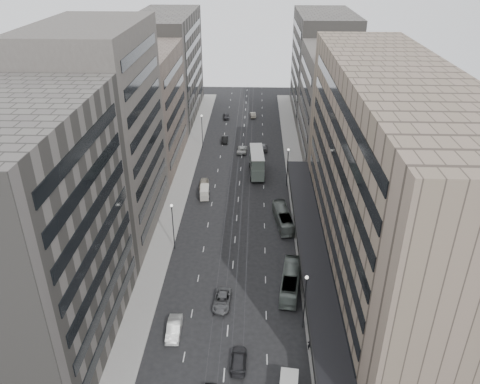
# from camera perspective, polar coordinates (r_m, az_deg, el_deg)

# --- Properties ---
(ground) EXTENTS (220.00, 220.00, 0.00)m
(ground) POSITION_cam_1_polar(r_m,az_deg,el_deg) (67.08, -1.21, -12.96)
(ground) COLOR black
(ground) RESTS_ON ground
(sidewalk_right) EXTENTS (4.00, 125.00, 0.15)m
(sidewalk_right) POSITION_cam_1_polar(r_m,az_deg,el_deg) (98.80, 6.95, 1.39)
(sidewalk_right) COLOR gray
(sidewalk_right) RESTS_ON ground
(sidewalk_left) EXTENTS (4.00, 125.00, 0.15)m
(sidewalk_left) POSITION_cam_1_polar(r_m,az_deg,el_deg) (99.57, -6.94, 1.62)
(sidewalk_left) COLOR gray
(sidewalk_left) RESTS_ON ground
(department_store) EXTENTS (19.20, 60.00, 30.00)m
(department_store) POSITION_cam_1_polar(r_m,az_deg,el_deg) (67.87, 17.45, 1.31)
(department_store) COLOR #806D5E
(department_store) RESTS_ON ground
(building_right_mid) EXTENTS (15.00, 28.00, 24.00)m
(building_right_mid) POSITION_cam_1_polar(r_m,az_deg,el_deg) (108.99, 11.82, 10.35)
(building_right_mid) COLOR #524D47
(building_right_mid) RESTS_ON ground
(building_right_far) EXTENTS (15.00, 32.00, 28.00)m
(building_right_far) POSITION_cam_1_polar(r_m,az_deg,el_deg) (137.15, 10.02, 14.96)
(building_right_far) COLOR #5D5A54
(building_right_far) RESTS_ON ground
(building_left_a) EXTENTS (15.00, 28.00, 30.00)m
(building_left_a) POSITION_cam_1_polar(r_m,az_deg,el_deg) (57.11, -24.02, -5.21)
(building_left_a) COLOR #5D5A54
(building_left_a) RESTS_ON ground
(building_left_b) EXTENTS (15.00, 26.00, 34.00)m
(building_left_b) POSITION_cam_1_polar(r_m,az_deg,el_deg) (78.60, -16.51, 6.75)
(building_left_b) COLOR #524D47
(building_left_b) RESTS_ON ground
(building_left_c) EXTENTS (15.00, 28.00, 25.00)m
(building_left_c) POSITION_cam_1_polar(r_m,az_deg,el_deg) (104.53, -11.89, 9.87)
(building_left_c) COLOR #7A6A5F
(building_left_c) RESTS_ON ground
(building_left_d) EXTENTS (15.00, 38.00, 28.00)m
(building_left_d) POSITION_cam_1_polar(r_m,az_deg,el_deg) (135.27, -8.81, 14.87)
(building_left_d) COLOR #5D5A54
(building_left_d) RESTS_ON ground
(lamp_right_near) EXTENTS (0.44, 0.44, 8.32)m
(lamp_right_near) POSITION_cam_1_polar(r_m,az_deg,el_deg) (60.18, 7.96, -12.43)
(lamp_right_near) COLOR #262628
(lamp_right_near) RESTS_ON ground
(lamp_right_far) EXTENTS (0.44, 0.44, 8.32)m
(lamp_right_far) POSITION_cam_1_polar(r_m,az_deg,el_deg) (94.17, 5.84, 3.53)
(lamp_right_far) COLOR #262628
(lamp_right_far) RESTS_ON ground
(lamp_left_near) EXTENTS (0.44, 0.44, 8.32)m
(lamp_left_near) POSITION_cam_1_polar(r_m,az_deg,el_deg) (74.73, -8.20, -3.57)
(lamp_left_near) COLOR #262628
(lamp_left_near) RESTS_ON ground
(lamp_left_far) EXTENTS (0.44, 0.44, 8.32)m
(lamp_left_far) POSITION_cam_1_polar(r_m,az_deg,el_deg) (113.20, -4.66, 7.87)
(lamp_left_far) COLOR #262628
(lamp_left_far) RESTS_ON ground
(bus_near) EXTENTS (3.66, 10.18, 2.77)m
(bus_near) POSITION_cam_1_polar(r_m,az_deg,el_deg) (68.33, 6.16, -10.75)
(bus_near) COLOR gray
(bus_near) RESTS_ON ground
(bus_far) EXTENTS (3.60, 9.97, 2.72)m
(bus_far) POSITION_cam_1_polar(r_m,az_deg,el_deg) (82.70, 5.27, -3.15)
(bus_far) COLOR gray
(bus_far) RESTS_ON ground
(double_decker) EXTENTS (3.45, 9.84, 5.30)m
(double_decker) POSITION_cam_1_polar(r_m,az_deg,el_deg) (99.84, 2.06, 3.66)
(double_decker) COLOR slate
(double_decker) RESTS_ON ground
(panel_van) EXTENTS (2.02, 3.79, 2.32)m
(panel_van) POSITION_cam_1_polar(r_m,az_deg,el_deg) (91.10, -4.33, -0.03)
(panel_van) COLOR #B5AFA3
(panel_van) RESTS_ON ground
(sedan_1) EXTENTS (1.84, 4.91, 1.60)m
(sedan_1) POSITION_cam_1_polar(r_m,az_deg,el_deg) (62.36, -8.05, -16.16)
(sedan_1) COLOR silver
(sedan_1) RESTS_ON ground
(sedan_2) EXTENTS (2.59, 5.14, 1.39)m
(sedan_2) POSITION_cam_1_polar(r_m,az_deg,el_deg) (65.91, -2.19, -13.06)
(sedan_2) COLOR #545456
(sedan_2) RESTS_ON ground
(sedan_3) EXTENTS (2.02, 4.73, 1.36)m
(sedan_3) POSITION_cam_1_polar(r_m,az_deg,el_deg) (58.45, -0.16, -19.77)
(sedan_3) COLOR #262629
(sedan_3) RESTS_ON ground
(sedan_4) EXTENTS (1.92, 4.54, 1.53)m
(sedan_4) POSITION_cam_1_polar(r_m,az_deg,el_deg) (95.45, -4.43, 0.99)
(sedan_4) COLOR #ADA38F
(sedan_4) RESTS_ON ground
(sedan_5) EXTENTS (1.50, 4.24, 1.39)m
(sedan_5) POSITION_cam_1_polar(r_m,az_deg,el_deg) (117.78, -1.87, 6.42)
(sedan_5) COLOR black
(sedan_5) RESTS_ON ground
(sedan_6) EXTENTS (2.49, 4.91, 1.33)m
(sedan_6) POSITION_cam_1_polar(r_m,az_deg,el_deg) (111.88, 0.26, 5.22)
(sedan_6) COLOR silver
(sedan_6) RESTS_ON ground
(sedan_7) EXTENTS (2.03, 4.83, 1.39)m
(sedan_7) POSITION_cam_1_polar(r_m,az_deg,el_deg) (113.15, 2.82, 5.47)
(sedan_7) COLOR #515153
(sedan_7) RESTS_ON ground
(sedan_8) EXTENTS (2.02, 4.22, 1.39)m
(sedan_8) POSITION_cam_1_polar(r_m,az_deg,el_deg) (134.57, -1.69, 9.22)
(sedan_8) COLOR black
(sedan_8) RESTS_ON ground
(sedan_9) EXTENTS (1.86, 4.32, 1.38)m
(sedan_9) POSITION_cam_1_polar(r_m,az_deg,el_deg) (135.90, 1.59, 9.41)
(sedan_9) COLOR #AFA591
(sedan_9) RESTS_ON ground
(pedestrian) EXTENTS (0.62, 0.42, 1.69)m
(pedestrian) POSITION_cam_1_polar(r_m,az_deg,el_deg) (60.25, 8.52, -17.90)
(pedestrian) COLOR black
(pedestrian) RESTS_ON sidewalk_right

